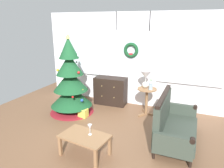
{
  "coord_description": "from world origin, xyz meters",
  "views": [
    {
      "loc": [
        1.73,
        -3.43,
        2.29
      ],
      "look_at": [
        0.05,
        0.55,
        1.0
      ],
      "focal_mm": 33.6,
      "sensor_mm": 36.0,
      "label": 1
    }
  ],
  "objects_px": {
    "table_lamp": "(146,77)",
    "flower_vase": "(151,85)",
    "side_table": "(147,96)",
    "dresser_cabinet": "(111,91)",
    "settee_sofa": "(172,123)",
    "coffee_table": "(85,138)",
    "christmas_tree": "(71,84)",
    "gift_box": "(83,113)",
    "wine_glass": "(90,127)"
  },
  "relations": [
    {
      "from": "coffee_table",
      "to": "wine_glass",
      "type": "xyz_separation_m",
      "value": [
        0.07,
        0.07,
        0.2
      ]
    },
    {
      "from": "table_lamp",
      "to": "flower_vase",
      "type": "height_order",
      "value": "table_lamp"
    },
    {
      "from": "coffee_table",
      "to": "wine_glass",
      "type": "height_order",
      "value": "wine_glass"
    },
    {
      "from": "side_table",
      "to": "coffee_table",
      "type": "height_order",
      "value": "side_table"
    },
    {
      "from": "settee_sofa",
      "to": "table_lamp",
      "type": "bearing_deg",
      "value": 127.51
    },
    {
      "from": "settee_sofa",
      "to": "coffee_table",
      "type": "height_order",
      "value": "settee_sofa"
    },
    {
      "from": "table_lamp",
      "to": "coffee_table",
      "type": "bearing_deg",
      "value": -103.61
    },
    {
      "from": "settee_sofa",
      "to": "coffee_table",
      "type": "relative_size",
      "value": 1.72
    },
    {
      "from": "table_lamp",
      "to": "coffee_table",
      "type": "distance_m",
      "value": 2.3
    },
    {
      "from": "wine_glass",
      "to": "settee_sofa",
      "type": "bearing_deg",
      "value": 38.78
    },
    {
      "from": "settee_sofa",
      "to": "gift_box",
      "type": "relative_size",
      "value": 7.41
    },
    {
      "from": "christmas_tree",
      "to": "side_table",
      "type": "distance_m",
      "value": 1.96
    },
    {
      "from": "dresser_cabinet",
      "to": "side_table",
      "type": "distance_m",
      "value": 1.17
    },
    {
      "from": "settee_sofa",
      "to": "wine_glass",
      "type": "xyz_separation_m",
      "value": [
        -1.26,
        -1.02,
        0.15
      ]
    },
    {
      "from": "coffee_table",
      "to": "flower_vase",
      "type": "bearing_deg",
      "value": 71.62
    },
    {
      "from": "coffee_table",
      "to": "side_table",
      "type": "bearing_deg",
      "value": 74.61
    },
    {
      "from": "flower_vase",
      "to": "coffee_table",
      "type": "distance_m",
      "value": 2.21
    },
    {
      "from": "christmas_tree",
      "to": "settee_sofa",
      "type": "height_order",
      "value": "christmas_tree"
    },
    {
      "from": "table_lamp",
      "to": "coffee_table",
      "type": "xyz_separation_m",
      "value": [
        -0.52,
        -2.15,
        -0.65
      ]
    },
    {
      "from": "flower_vase",
      "to": "gift_box",
      "type": "distance_m",
      "value": 1.81
    },
    {
      "from": "dresser_cabinet",
      "to": "flower_vase",
      "type": "relative_size",
      "value": 2.63
    },
    {
      "from": "gift_box",
      "to": "dresser_cabinet",
      "type": "bearing_deg",
      "value": 75.59
    },
    {
      "from": "dresser_cabinet",
      "to": "side_table",
      "type": "xyz_separation_m",
      "value": [
        1.13,
        -0.32,
        0.1
      ]
    },
    {
      "from": "side_table",
      "to": "table_lamp",
      "type": "relative_size",
      "value": 1.58
    },
    {
      "from": "christmas_tree",
      "to": "gift_box",
      "type": "relative_size",
      "value": 9.69
    },
    {
      "from": "christmas_tree",
      "to": "gift_box",
      "type": "height_order",
      "value": "christmas_tree"
    },
    {
      "from": "dresser_cabinet",
      "to": "wine_glass",
      "type": "height_order",
      "value": "dresser_cabinet"
    },
    {
      "from": "christmas_tree",
      "to": "wine_glass",
      "type": "height_order",
      "value": "christmas_tree"
    },
    {
      "from": "christmas_tree",
      "to": "dresser_cabinet",
      "type": "distance_m",
      "value": 1.22
    },
    {
      "from": "flower_vase",
      "to": "coffee_table",
      "type": "xyz_separation_m",
      "value": [
        -0.68,
        -2.05,
        -0.48
      ]
    },
    {
      "from": "christmas_tree",
      "to": "gift_box",
      "type": "bearing_deg",
      "value": -20.57
    },
    {
      "from": "coffee_table",
      "to": "wine_glass",
      "type": "relative_size",
      "value": 4.6
    },
    {
      "from": "flower_vase",
      "to": "settee_sofa",
      "type": "bearing_deg",
      "value": -55.73
    },
    {
      "from": "dresser_cabinet",
      "to": "wine_glass",
      "type": "distance_m",
      "value": 2.44
    },
    {
      "from": "side_table",
      "to": "table_lamp",
      "type": "xyz_separation_m",
      "value": [
        -0.06,
        0.04,
        0.49
      ]
    },
    {
      "from": "side_table",
      "to": "wine_glass",
      "type": "bearing_deg",
      "value": -103.92
    },
    {
      "from": "christmas_tree",
      "to": "flower_vase",
      "type": "bearing_deg",
      "value": 15.62
    },
    {
      "from": "dresser_cabinet",
      "to": "flower_vase",
      "type": "bearing_deg",
      "value": -17.21
    },
    {
      "from": "table_lamp",
      "to": "flower_vase",
      "type": "bearing_deg",
      "value": -32.01
    },
    {
      "from": "table_lamp",
      "to": "flower_vase",
      "type": "distance_m",
      "value": 0.25
    },
    {
      "from": "christmas_tree",
      "to": "table_lamp",
      "type": "height_order",
      "value": "christmas_tree"
    },
    {
      "from": "side_table",
      "to": "coffee_table",
      "type": "distance_m",
      "value": 2.19
    },
    {
      "from": "christmas_tree",
      "to": "coffee_table",
      "type": "distance_m",
      "value": 2.01
    },
    {
      "from": "side_table",
      "to": "flower_vase",
      "type": "bearing_deg",
      "value": -30.96
    },
    {
      "from": "settee_sofa",
      "to": "coffee_table",
      "type": "bearing_deg",
      "value": -141.06
    },
    {
      "from": "side_table",
      "to": "gift_box",
      "type": "height_order",
      "value": "side_table"
    },
    {
      "from": "dresser_cabinet",
      "to": "side_table",
      "type": "bearing_deg",
      "value": -15.85
    },
    {
      "from": "side_table",
      "to": "wine_glass",
      "type": "xyz_separation_m",
      "value": [
        -0.51,
        -2.04,
        0.04
      ]
    },
    {
      "from": "christmas_tree",
      "to": "flower_vase",
      "type": "height_order",
      "value": "christmas_tree"
    },
    {
      "from": "wine_glass",
      "to": "gift_box",
      "type": "xyz_separation_m",
      "value": [
        -0.9,
        1.27,
        -0.42
      ]
    }
  ]
}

